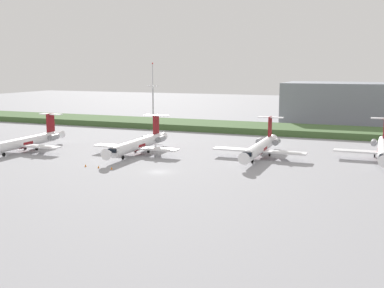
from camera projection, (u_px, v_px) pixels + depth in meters
The scene contains 11 objects.
ground_plane at pixel (206, 149), 126.43m from camera, with size 500.00×500.00×0.00m, color #939399.
grass_berm at pixel (245, 127), 163.40m from camera, with size 320.00×20.00×2.09m, color #426033.
regional_jet_nearest at pixel (26, 142), 122.95m from camera, with size 22.81×31.00×9.00m.
regional_jet_second at pixel (138, 144), 119.27m from camera, with size 22.81×31.00×9.00m.
regional_jet_third at pixel (261, 147), 114.65m from camera, with size 22.81×31.00×9.00m.
regional_jet_fourth at pixel (384, 149), 111.94m from camera, with size 22.81×31.00×9.00m.
antenna_mast at pixel (153, 102), 165.63m from camera, with size 4.40×0.50×23.47m.
distant_hangar at pixel (355, 103), 184.76m from camera, with size 54.52×29.79×15.83m, color gray.
safety_cone_front_marker at pixel (86, 165), 103.99m from camera, with size 0.44×0.44×0.55m, color orange.
safety_cone_mid_marker at pixel (99, 167), 102.50m from camera, with size 0.44×0.44×0.55m, color orange.
safety_cone_rear_marker at pixel (112, 168), 101.15m from camera, with size 0.44×0.44×0.55m, color orange.
Camera 1 is at (41.92, -87.32, 21.88)m, focal length 43.74 mm.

